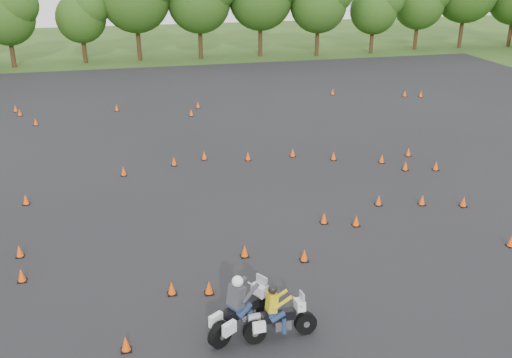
{
  "coord_description": "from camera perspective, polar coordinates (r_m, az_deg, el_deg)",
  "views": [
    {
      "loc": [
        -5.29,
        -18.49,
        10.58
      ],
      "look_at": [
        0.0,
        4.0,
        1.2
      ],
      "focal_mm": 40.0,
      "sensor_mm": 36.0,
      "label": 1
    }
  ],
  "objects": [
    {
      "name": "asphalt_pad",
      "position": [
        27.2,
        -0.96,
        -0.79
      ],
      "size": [
        62.0,
        62.0,
        0.0
      ],
      "primitive_type": "plane",
      "color": "black",
      "rests_on": "ground"
    },
    {
      "name": "rider_yellow",
      "position": [
        16.79,
        2.53,
        -13.28
      ],
      "size": [
        2.26,
        0.79,
        1.72
      ],
      "primitive_type": null,
      "rotation": [
        0.0,
        0.0,
        0.05
      ],
      "color": "gold",
      "rests_on": "ground"
    },
    {
      "name": "traffic_cones",
      "position": [
        27.09,
        -1.07,
        -0.37
      ],
      "size": [
        36.59,
        33.17,
        0.45
      ],
      "color": "#FF500A",
      "rests_on": "asphalt_pad"
    },
    {
      "name": "treeline",
      "position": [
        54.55,
        -5.43,
        15.69
      ],
      "size": [
        87.06,
        32.37,
        10.75
      ],
      "color": "#274814",
      "rests_on": "ground"
    },
    {
      "name": "ground",
      "position": [
        21.95,
        2.41,
        -6.74
      ],
      "size": [
        140.0,
        140.0,
        0.0
      ],
      "primitive_type": "plane",
      "color": "#2D5119",
      "rests_on": "ground"
    },
    {
      "name": "rider_grey",
      "position": [
        16.95,
        -1.37,
        -12.27
      ],
      "size": [
        2.62,
        2.11,
        2.01
      ],
      "primitive_type": null,
      "rotation": [
        0.0,
        0.0,
        0.59
      ],
      "color": "#36373D",
      "rests_on": "ground"
    }
  ]
}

